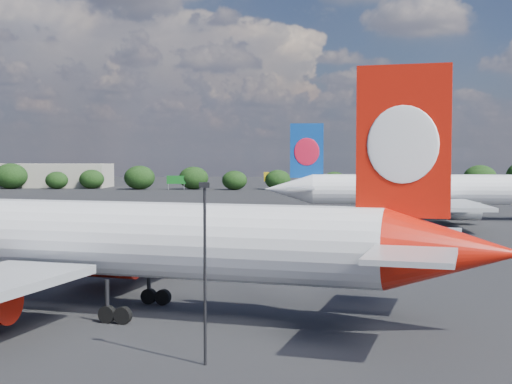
{
  "coord_description": "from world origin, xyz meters",
  "views": [
    {
      "loc": [
        19.14,
        -47.16,
        11.1
      ],
      "look_at": [
        16.0,
        12.0,
        8.0
      ],
      "focal_mm": 50.0,
      "sensor_mm": 36.0,
      "label": 1
    }
  ],
  "objects": [
    {
      "name": "horizon_treeline",
      "position": [
        9.33,
        178.53,
        3.84
      ],
      "size": [
        205.31,
        13.42,
        9.24
      ],
      "color": "black",
      "rests_on": "ground"
    },
    {
      "name": "apron_lamp_post",
      "position": [
        14.49,
        -10.26,
        5.47
      ],
      "size": [
        0.55,
        0.3,
        9.67
      ],
      "color": "black",
      "rests_on": "ground"
    },
    {
      "name": "highway_sign",
      "position": [
        -18.0,
        176.0,
        3.13
      ],
      "size": [
        6.0,
        0.3,
        4.5
      ],
      "color": "#13621C",
      "rests_on": "ground"
    },
    {
      "name": "terminal_building",
      "position": [
        -65.0,
        192.0,
        4.0
      ],
      "size": [
        42.0,
        16.0,
        8.0
      ],
      "color": "#9F9889",
      "rests_on": "ground"
    },
    {
      "name": "ground",
      "position": [
        0.0,
        60.0,
        0.0
      ],
      "size": [
        500.0,
        500.0,
        0.0
      ],
      "primitive_type": "plane",
      "color": "black",
      "rests_on": "ground"
    },
    {
      "name": "billboard_yellow",
      "position": [
        12.0,
        182.0,
        3.87
      ],
      "size": [
        5.0,
        0.3,
        5.5
      ],
      "color": "gold",
      "rests_on": "ground"
    },
    {
      "name": "qantas_airliner",
      "position": [
        7.32,
        1.87,
        5.06
      ],
      "size": [
        50.46,
        48.31,
        16.63
      ],
      "color": "white",
      "rests_on": "ground"
    },
    {
      "name": "china_southern_airliner",
      "position": [
        40.3,
        75.18,
        5.02
      ],
      "size": [
        50.33,
        47.77,
        16.47
      ],
      "color": "white",
      "rests_on": "ground"
    }
  ]
}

